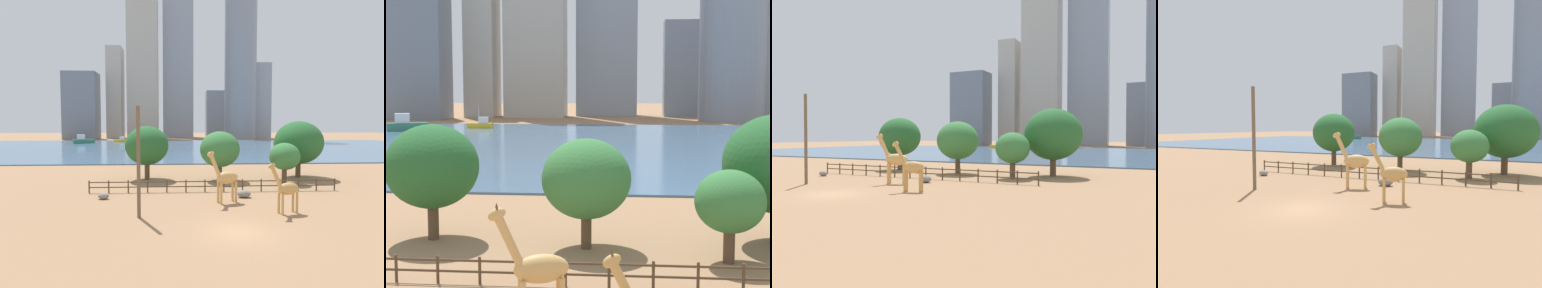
{
  "view_description": "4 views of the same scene",
  "coord_description": "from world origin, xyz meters",
  "views": [
    {
      "loc": [
        -3.99,
        -18.99,
        6.94
      ],
      "look_at": [
        -1.61,
        26.54,
        4.16
      ],
      "focal_mm": 28.0,
      "sensor_mm": 36.0,
      "label": 1
    },
    {
      "loc": [
        3.83,
        -14.0,
        9.23
      ],
      "look_at": [
        -0.06,
        30.81,
        4.68
      ],
      "focal_mm": 55.0,
      "sensor_mm": 36.0,
      "label": 2
    },
    {
      "loc": [
        21.74,
        -21.41,
        4.51
      ],
      "look_at": [
        -1.05,
        25.34,
        3.39
      ],
      "focal_mm": 35.0,
      "sensor_mm": 36.0,
      "label": 3
    },
    {
      "loc": [
        10.3,
        -15.62,
        5.16
      ],
      "look_at": [
        -2.45,
        12.92,
        3.38
      ],
      "focal_mm": 28.0,
      "sensor_mm": 36.0,
      "label": 4
    }
  ],
  "objects": [
    {
      "name": "skyline_block_left",
      "position": [
        20.35,
        160.76,
        13.83
      ],
      "size": [
        13.01,
        9.21,
        27.65
      ],
      "primitive_type": "cube",
      "color": "gray",
      "rests_on": "ground"
    },
    {
      "name": "boat_tug",
      "position": [
        -27.05,
        106.49,
        1.0
      ],
      "size": [
        5.34,
        2.09,
        4.75
      ],
      "rotation": [
        0.0,
        0.0,
        3.18
      ],
      "color": "gold",
      "rests_on": "harbor_water"
    },
    {
      "name": "tree_left_small",
      "position": [
        9.06,
        16.33,
        3.22
      ],
      "size": [
        3.65,
        3.65,
        4.89
      ],
      "color": "brown",
      "rests_on": "ground"
    },
    {
      "name": "utility_pole",
      "position": [
        -6.84,
        3.47,
        4.22
      ],
      "size": [
        0.28,
        0.28,
        8.44
      ],
      "primitive_type": "cylinder",
      "color": "brown",
      "rests_on": "ground"
    },
    {
      "name": "ground_plane",
      "position": [
        0.0,
        80.0,
        0.0
      ],
      "size": [
        400.0,
        400.0,
        0.0
      ],
      "primitive_type": "plane",
      "color": "#9E7551"
    },
    {
      "name": "skyline_tower_glass",
      "position": [
        -53.11,
        139.83,
        17.17
      ],
      "size": [
        16.74,
        11.65,
        34.34
      ],
      "primitive_type": "cube",
      "color": "slate",
      "rests_on": "ground"
    },
    {
      "name": "harbor_water",
      "position": [
        0.0,
        77.0,
        0.1
      ],
      "size": [
        180.0,
        86.0,
        0.2
      ],
      "primitive_type": "cube",
      "color": "#476B8C",
      "rests_on": "ground"
    },
    {
      "name": "tree_left_large",
      "position": [
        12.43,
        20.36,
        4.68
      ],
      "size": [
        6.37,
        6.37,
        7.56
      ],
      "color": "brown",
      "rests_on": "ground"
    },
    {
      "name": "tree_right_tall",
      "position": [
        1.48,
        18.44,
        3.97
      ],
      "size": [
        5.02,
        5.02,
        6.25
      ],
      "color": "brown",
      "rests_on": "ground"
    },
    {
      "name": "giraffe_tall",
      "position": [
        4.66,
        3.89,
        1.99
      ],
      "size": [
        2.85,
        1.2,
        4.23
      ],
      "rotation": [
        0.0,
        0.0,
        3.39
      ],
      "color": "tan",
      "rests_on": "ground"
    },
    {
      "name": "skyline_block_wide",
      "position": [
        29.66,
        138.17,
        54.22
      ],
      "size": [
        16.63,
        16.63,
        108.44
      ],
      "primitive_type": "cylinder",
      "color": "gray",
      "rests_on": "ground"
    },
    {
      "name": "enclosure_fence",
      "position": [
        -0.0,
        12.0,
        0.76
      ],
      "size": [
        26.13,
        0.14,
        1.3
      ],
      "color": "#4C3826",
      "rests_on": "ground"
    },
    {
      "name": "skyline_tower_needle",
      "position": [
        -22.78,
        153.75,
        40.06
      ],
      "size": [
        16.87,
        11.55,
        80.13
      ],
      "primitive_type": "cube",
      "color": "#B7B2A8",
      "rests_on": "ground"
    },
    {
      "name": "boat_ferry",
      "position": [
        -39.91,
        98.18,
        1.36
      ],
      "size": [
        8.28,
        5.53,
        3.43
      ],
      "rotation": [
        0.0,
        0.0,
        0.39
      ],
      "color": "#337259",
      "rests_on": "harbor_water"
    },
    {
      "name": "giraffe_companion",
      "position": [
        0.4,
        7.44,
        2.29
      ],
      "size": [
        3.16,
        1.6,
        4.89
      ],
      "rotation": [
        0.0,
        0.0,
        3.48
      ],
      "color": "tan",
      "rests_on": "ground"
    },
    {
      "name": "skyline_block_right",
      "position": [
        -2.82,
        162.76,
        45.49
      ],
      "size": [
        17.84,
        8.95,
        90.98
      ],
      "primitive_type": "cube",
      "color": "#939EAD",
      "rests_on": "ground"
    },
    {
      "name": "tree_center_broad",
      "position": [
        -7.78,
        19.61,
        4.4
      ],
      "size": [
        5.55,
        5.55,
        6.91
      ],
      "color": "brown",
      "rests_on": "ground"
    },
    {
      "name": "skyline_tower_short",
      "position": [
        -38.23,
        153.0,
        25.24
      ],
      "size": [
        8.29,
        11.39,
        50.47
      ],
      "primitive_type": "cube",
      "color": "#B7B2A8",
      "rests_on": "ground"
    },
    {
      "name": "boulder_by_pole",
      "position": [
        -10.92,
        9.4,
        0.29
      ],
      "size": [
        1.02,
        0.78,
        0.58
      ],
      "primitive_type": "ellipsoid",
      "color": "gray",
      "rests_on": "ground"
    },
    {
      "name": "boulder_near_fence",
      "position": [
        2.54,
        9.37,
        0.36
      ],
      "size": [
        1.33,
        0.96,
        0.72
      ],
      "primitive_type": "ellipsoid",
      "color": "gray",
      "rests_on": "ground"
    }
  ]
}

